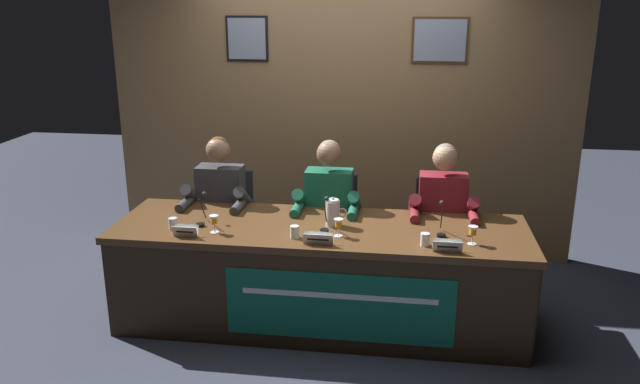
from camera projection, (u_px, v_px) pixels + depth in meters
ground_plane at (320, 320)px, 4.59m from camera, size 12.00×12.00×0.00m
wall_back_panelled at (342, 112)px, 5.51m from camera, size 4.11×0.14×2.60m
conference_table at (318, 263)px, 4.34m from camera, size 2.91×0.89×0.74m
chair_left at (227, 228)px, 5.17m from camera, size 0.44×0.45×0.92m
panelist_left at (218, 203)px, 4.90m from camera, size 0.51×0.48×1.24m
nameplate_left at (186, 231)px, 4.17m from camera, size 0.17×0.06×0.08m
juice_glass_left at (214, 221)px, 4.22m from camera, size 0.06×0.06×0.12m
water_cup_left at (173, 224)px, 4.29m from camera, size 0.06×0.06×0.08m
microphone_left at (202, 214)px, 4.39m from camera, size 0.06×0.17×0.22m
chair_center at (331, 233)px, 5.05m from camera, size 0.44×0.45×0.92m
panelist_center at (328, 208)px, 4.78m from camera, size 0.51×0.48×1.24m
nameplate_center at (318, 239)px, 4.03m from camera, size 0.20×0.06×0.08m
juice_glass_center at (338, 224)px, 4.16m from camera, size 0.06×0.06×0.12m
water_cup_center at (295, 233)px, 4.14m from camera, size 0.06×0.06×0.08m
microphone_center at (325, 220)px, 4.28m from camera, size 0.06×0.17×0.22m
chair_right at (439, 238)px, 4.94m from camera, size 0.44×0.45×0.92m
panelist_right at (443, 213)px, 4.67m from camera, size 0.51×0.48×1.24m
nameplate_right at (447, 246)px, 3.92m from camera, size 0.18×0.06×0.08m
juice_glass_right at (473, 232)px, 4.02m from camera, size 0.06×0.06×0.12m
water_cup_right at (425, 240)px, 4.01m from camera, size 0.06×0.06×0.08m
microphone_right at (441, 224)px, 4.19m from camera, size 0.06×0.17×0.22m
water_pitcher_central at (333, 213)px, 4.36m from camera, size 0.15×0.10×0.21m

